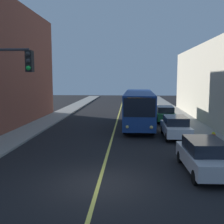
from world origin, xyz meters
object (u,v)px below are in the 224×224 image
object	(u,v)px
parked_car_green	(165,114)
city_bus	(139,106)
fire_hydrant	(213,138)
parked_car_silver	(204,156)
parked_car_white	(175,127)

from	to	relation	value
parked_car_green	city_bus	bearing A→B (deg)	-141.52
fire_hydrant	parked_car_green	bearing A→B (deg)	100.35
city_bus	parked_car_silver	world-z (taller)	city_bus
parked_car_silver	parked_car_white	xyz separation A→B (m)	(-0.06, 7.81, 0.00)
parked_car_silver	parked_car_white	size ratio (longest dim) A/B	1.01
city_bus	parked_car_silver	xyz separation A→B (m)	(2.67, -13.07, -0.98)
parked_car_silver	fire_hydrant	distance (m)	5.50
parked_car_white	city_bus	bearing A→B (deg)	116.39
city_bus	parked_car_green	size ratio (longest dim) A/B	2.73
parked_car_silver	fire_hydrant	xyz separation A→B (m)	(1.98, 5.13, -0.26)
parked_car_green	parked_car_white	bearing A→B (deg)	-91.39
parked_car_white	fire_hydrant	distance (m)	3.38
city_bus	parked_car_green	world-z (taller)	city_bus
parked_car_silver	parked_car_green	bearing A→B (deg)	89.54
parked_car_silver	city_bus	bearing A→B (deg)	101.55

